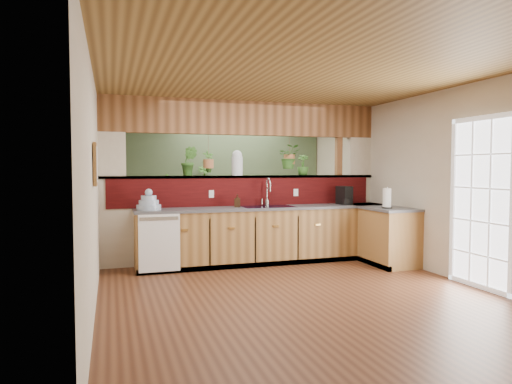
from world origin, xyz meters
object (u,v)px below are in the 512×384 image
object	(u,v)px
soap_dispenser	(237,201)
glass_jar	(237,163)
dish_stack	(149,203)
shelving_console	(189,218)
faucet	(268,191)
coffee_maker	(345,196)
paper_towel	(387,199)

from	to	relation	value
soap_dispenser	glass_jar	distance (m)	0.68
dish_stack	shelving_console	distance (m)	2.53
faucet	shelving_console	distance (m)	2.41
dish_stack	glass_jar	size ratio (longest dim) A/B	0.86
dish_stack	glass_jar	bearing A→B (deg)	15.11
soap_dispenser	glass_jar	xyz separation A→B (m)	(0.09, 0.32, 0.59)
shelving_console	dish_stack	bearing A→B (deg)	-136.56
dish_stack	coffee_maker	xyz separation A→B (m)	(3.21, 0.01, 0.05)
soap_dispenser	coffee_maker	xyz separation A→B (m)	(1.85, -0.06, 0.04)
faucet	shelving_console	size ratio (longest dim) A/B	0.29
dish_stack	paper_towel	bearing A→B (deg)	-13.54
glass_jar	shelving_console	distance (m)	2.25
coffee_maker	glass_jar	size ratio (longest dim) A/B	0.75
soap_dispenser	shelving_console	distance (m)	2.31
soap_dispenser	coffee_maker	distance (m)	1.85
shelving_console	paper_towel	bearing A→B (deg)	-75.05
coffee_maker	paper_towel	bearing A→B (deg)	-81.89
soap_dispenser	coffee_maker	bearing A→B (deg)	-1.70
paper_towel	shelving_console	size ratio (longest dim) A/B	0.21
dish_stack	coffee_maker	size ratio (longest dim) A/B	1.15
faucet	dish_stack	world-z (taller)	faucet
dish_stack	paper_towel	xyz separation A→B (m)	(3.47, -0.84, 0.05)
dish_stack	soap_dispenser	size ratio (longest dim) A/B	1.75
soap_dispenser	coffee_maker	world-z (taller)	coffee_maker
dish_stack	coffee_maker	world-z (taller)	dish_stack
glass_jar	shelving_console	world-z (taller)	glass_jar
coffee_maker	paper_towel	size ratio (longest dim) A/B	0.95
coffee_maker	shelving_console	world-z (taller)	coffee_maker
glass_jar	faucet	bearing A→B (deg)	-25.70
glass_jar	shelving_console	xyz separation A→B (m)	(-0.49, 1.90, -1.10)
faucet	shelving_console	xyz separation A→B (m)	(-0.94, 2.12, -0.64)
faucet	glass_jar	world-z (taller)	glass_jar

